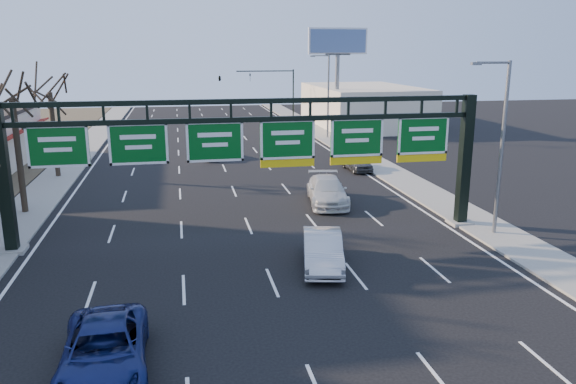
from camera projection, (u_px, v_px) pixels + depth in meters
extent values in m
plane|color=black|center=(281.00, 303.00, 21.71)|extent=(160.00, 160.00, 0.00)
cube|color=gray|center=(44.00, 192.00, 38.33)|extent=(3.00, 120.00, 0.12)
cube|color=gray|center=(397.00, 176.00, 43.10)|extent=(3.00, 120.00, 0.12)
cube|color=white|center=(231.00, 185.00, 40.73)|extent=(21.60, 120.00, 0.01)
cube|color=black|center=(4.00, 180.00, 26.25)|extent=(0.55, 0.55, 7.20)
cube|color=gray|center=(13.00, 250.00, 27.11)|extent=(1.20, 1.20, 0.20)
cube|color=black|center=(465.00, 161.00, 30.61)|extent=(0.55, 0.55, 7.20)
cube|color=gray|center=(460.00, 222.00, 31.48)|extent=(1.20, 1.20, 0.20)
cube|color=black|center=(251.00, 101.00, 27.58)|extent=(23.40, 0.25, 0.25)
cube|color=black|center=(251.00, 119.00, 27.80)|extent=(23.40, 0.25, 0.25)
cube|color=#054F16|center=(58.00, 146.00, 26.35)|extent=(2.80, 0.10, 2.00)
cube|color=#054F16|center=(138.00, 144.00, 27.03)|extent=(2.80, 0.10, 2.00)
cube|color=#054F16|center=(215.00, 142.00, 27.72)|extent=(2.80, 0.10, 2.00)
cube|color=#054F16|center=(287.00, 139.00, 28.40)|extent=(2.80, 0.10, 2.00)
cube|color=yellow|center=(287.00, 163.00, 28.70)|extent=(2.80, 0.10, 0.40)
cube|color=#054F16|center=(357.00, 137.00, 29.09)|extent=(2.80, 0.10, 2.00)
cube|color=yellow|center=(356.00, 160.00, 29.39)|extent=(2.80, 0.10, 0.40)
cube|color=#054F16|center=(423.00, 135.00, 29.77)|extent=(2.80, 0.10, 2.00)
cube|color=yellow|center=(422.00, 158.00, 30.07)|extent=(2.80, 0.10, 0.40)
cube|color=maroon|center=(18.00, 132.00, 45.49)|extent=(1.20, 18.00, 0.40)
cube|color=beige|center=(363.00, 106.00, 72.38)|extent=(12.00, 20.00, 5.00)
cylinder|color=black|center=(19.00, 155.00, 32.71)|extent=(0.36, 0.36, 6.84)
cylinder|color=black|center=(54.00, 134.00, 42.27)|extent=(0.36, 0.36, 6.46)
cylinder|color=slate|center=(502.00, 148.00, 28.63)|extent=(0.20, 0.20, 9.00)
cylinder|color=slate|center=(493.00, 60.00, 27.38)|extent=(1.80, 0.12, 0.12)
cube|color=slate|center=(476.00, 61.00, 27.22)|extent=(0.50, 0.22, 0.15)
cylinder|color=slate|center=(328.00, 96.00, 60.97)|extent=(0.20, 0.20, 9.00)
cylinder|color=slate|center=(321.00, 55.00, 59.72)|extent=(1.80, 0.12, 0.12)
cube|color=slate|center=(313.00, 55.00, 59.56)|extent=(0.50, 0.22, 0.15)
cylinder|color=slate|center=(337.00, 94.00, 66.20)|extent=(0.50, 0.50, 9.00)
cube|color=slate|center=(338.00, 54.00, 65.10)|extent=(3.00, 0.30, 0.20)
cube|color=white|center=(338.00, 41.00, 64.73)|extent=(7.00, 0.30, 3.00)
cube|color=#4D659A|center=(338.00, 41.00, 64.54)|extent=(6.60, 0.05, 2.60)
cylinder|color=black|center=(293.00, 96.00, 75.36)|extent=(0.18, 0.18, 7.00)
cylinder|color=black|center=(265.00, 71.00, 73.84)|extent=(7.60, 0.14, 0.14)
imported|color=black|center=(250.00, 77.00, 73.66)|extent=(0.20, 0.20, 1.00)
imported|color=black|center=(220.00, 78.00, 72.92)|extent=(0.54, 0.54, 1.62)
imported|color=navy|center=(104.00, 351.00, 16.78)|extent=(2.73, 5.54, 1.51)
imported|color=#B2B2B7|center=(323.00, 250.00, 25.14)|extent=(2.63, 5.07, 1.59)
imported|color=silver|center=(327.00, 191.00, 35.56)|extent=(3.11, 5.96, 1.65)
imported|color=#3C3E41|center=(357.00, 162.00, 45.44)|extent=(1.80, 4.08, 1.37)
imported|color=#A8A8AC|center=(211.00, 151.00, 50.47)|extent=(1.54, 4.24, 1.39)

